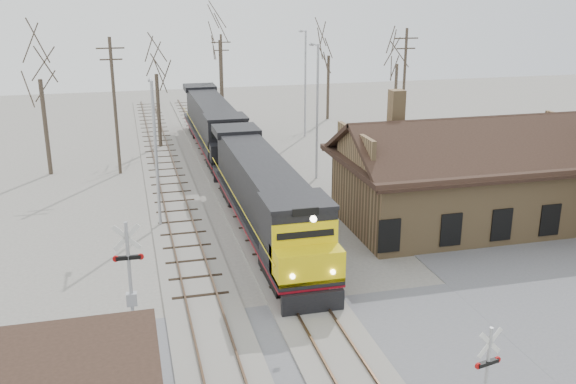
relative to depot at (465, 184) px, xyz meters
name	(u,v)px	position (x,y,z in m)	size (l,w,h in m)	color
ground	(336,354)	(-11.99, -12.00, -2.41)	(140.00, 140.00, 0.00)	#9B968C
road	(336,354)	(-11.99, -12.00, -2.39)	(60.00, 9.00, 0.03)	#5E5E63
track_main	(257,222)	(-11.99, 3.00, -2.34)	(3.40, 90.00, 0.24)	#9B968C
track_siding	(182,228)	(-16.49, 3.00, -2.34)	(3.40, 90.00, 0.24)	#9B968C
depot	(465,184)	(0.00, 0.00, 0.00)	(15.20, 9.31, 7.90)	#94764C
locomotive_lead	(265,197)	(-11.99, 0.63, -0.06)	(3.00, 20.10, 4.46)	black
locomotive_trailing	(214,125)	(-11.99, 21.01, -0.06)	(3.00, 20.10, 4.22)	black
crossbuck_near	(486,379)	(-8.79, -17.17, -0.71)	(1.00, 0.31, 3.54)	#A5A8AD
crossbuck_far	(130,276)	(-19.52, -7.38, -0.34)	(1.27, 0.33, 4.45)	#A5A8AD
streetlight_a	(155,146)	(-17.66, 4.02, 2.41)	(0.25, 2.04, 8.57)	#A5A8AD
streetlight_b	(317,105)	(-5.79, 11.35, 3.01)	(0.25, 2.04, 9.75)	#A5A8AD
streetlight_c	(305,79)	(-2.80, 24.99, 3.04)	(0.25, 2.04, 9.81)	#A5A8AD
utility_pole_a	(115,104)	(-19.89, 16.13, 2.89)	(2.00, 0.24, 10.15)	#382D23
utility_pole_b	(222,77)	(-9.23, 33.61, 2.32)	(2.00, 0.24, 9.01)	#382D23
utility_pole_c	(404,91)	(3.09, 16.07, 3.04)	(2.00, 0.24, 10.43)	#382D23
tree_a	(38,63)	(-25.00, 17.27, 5.91)	(4.77, 4.77, 11.68)	#382D23
tree_b	(156,62)	(-16.37, 23.79, 5.10)	(4.30, 4.30, 10.54)	#382D23
tree_c	(219,27)	(-8.57, 38.92, 6.96)	(5.36, 5.36, 13.14)	#382D23
tree_d	(329,45)	(1.90, 32.49, 5.42)	(4.48, 4.48, 10.99)	#382D23
tree_e	(398,53)	(7.00, 26.48, 5.00)	(4.24, 4.24, 10.40)	#382D23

